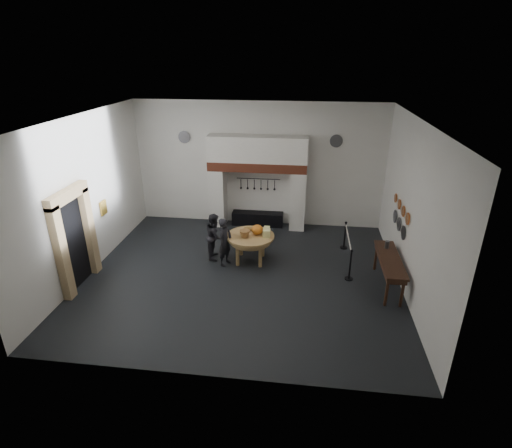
# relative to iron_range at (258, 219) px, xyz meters

# --- Properties ---
(floor) EXTENTS (9.00, 8.00, 0.02)m
(floor) POSITION_rel_iron_range_xyz_m (0.00, -3.72, -0.25)
(floor) COLOR black
(floor) RESTS_ON ground
(ceiling) EXTENTS (9.00, 8.00, 0.02)m
(ceiling) POSITION_rel_iron_range_xyz_m (0.00, -3.72, 4.25)
(ceiling) COLOR silver
(ceiling) RESTS_ON wall_back
(wall_back) EXTENTS (9.00, 0.02, 4.50)m
(wall_back) POSITION_rel_iron_range_xyz_m (0.00, 0.28, 2.00)
(wall_back) COLOR silver
(wall_back) RESTS_ON floor
(wall_front) EXTENTS (9.00, 0.02, 4.50)m
(wall_front) POSITION_rel_iron_range_xyz_m (0.00, -7.72, 2.00)
(wall_front) COLOR silver
(wall_front) RESTS_ON floor
(wall_left) EXTENTS (0.02, 8.00, 4.50)m
(wall_left) POSITION_rel_iron_range_xyz_m (-4.50, -3.72, 2.00)
(wall_left) COLOR silver
(wall_left) RESTS_ON floor
(wall_right) EXTENTS (0.02, 8.00, 4.50)m
(wall_right) POSITION_rel_iron_range_xyz_m (4.50, -3.72, 2.00)
(wall_right) COLOR silver
(wall_right) RESTS_ON floor
(chimney_pier_left) EXTENTS (0.55, 0.70, 2.15)m
(chimney_pier_left) POSITION_rel_iron_range_xyz_m (-1.48, -0.07, 0.82)
(chimney_pier_left) COLOR silver
(chimney_pier_left) RESTS_ON floor
(chimney_pier_right) EXTENTS (0.55, 0.70, 2.15)m
(chimney_pier_right) POSITION_rel_iron_range_xyz_m (1.48, -0.07, 0.82)
(chimney_pier_right) COLOR silver
(chimney_pier_right) RESTS_ON floor
(hearth_brick_band) EXTENTS (3.50, 0.72, 0.32)m
(hearth_brick_band) POSITION_rel_iron_range_xyz_m (0.00, -0.07, 2.06)
(hearth_brick_band) COLOR #9E442B
(hearth_brick_band) RESTS_ON chimney_pier_left
(chimney_hood) EXTENTS (3.50, 0.70, 0.90)m
(chimney_hood) POSITION_rel_iron_range_xyz_m (0.00, -0.07, 2.67)
(chimney_hood) COLOR silver
(chimney_hood) RESTS_ON hearth_brick_band
(iron_range) EXTENTS (1.90, 0.45, 0.50)m
(iron_range) POSITION_rel_iron_range_xyz_m (0.00, 0.00, 0.00)
(iron_range) COLOR black
(iron_range) RESTS_ON floor
(utensil_rail) EXTENTS (1.60, 0.02, 0.02)m
(utensil_rail) POSITION_rel_iron_range_xyz_m (0.00, 0.20, 1.50)
(utensil_rail) COLOR black
(utensil_rail) RESTS_ON wall_back
(door_recess) EXTENTS (0.04, 1.10, 2.50)m
(door_recess) POSITION_rel_iron_range_xyz_m (-4.47, -4.72, 1.00)
(door_recess) COLOR black
(door_recess) RESTS_ON floor
(door_jamb_near) EXTENTS (0.22, 0.30, 2.60)m
(door_jamb_near) POSITION_rel_iron_range_xyz_m (-4.38, -5.42, 1.05)
(door_jamb_near) COLOR tan
(door_jamb_near) RESTS_ON floor
(door_jamb_far) EXTENTS (0.22, 0.30, 2.60)m
(door_jamb_far) POSITION_rel_iron_range_xyz_m (-4.38, -4.02, 1.05)
(door_jamb_far) COLOR tan
(door_jamb_far) RESTS_ON floor
(door_lintel) EXTENTS (0.22, 1.70, 0.30)m
(door_lintel) POSITION_rel_iron_range_xyz_m (-4.38, -4.72, 2.40)
(door_lintel) COLOR tan
(door_lintel) RESTS_ON door_jamb_near
(wall_plaque) EXTENTS (0.05, 0.34, 0.44)m
(wall_plaque) POSITION_rel_iron_range_xyz_m (-4.45, -2.92, 1.35)
(wall_plaque) COLOR gold
(wall_plaque) RESTS_ON wall_left
(work_table) EXTENTS (1.58, 1.58, 0.07)m
(work_table) POSITION_rel_iron_range_xyz_m (0.12, -2.80, 0.59)
(work_table) COLOR tan
(work_table) RESTS_ON floor
(pumpkin) EXTENTS (0.36, 0.36, 0.31)m
(pumpkin) POSITION_rel_iron_range_xyz_m (0.32, -2.70, 0.78)
(pumpkin) COLOR orange
(pumpkin) RESTS_ON work_table
(cheese_block_big) EXTENTS (0.22, 0.22, 0.24)m
(cheese_block_big) POSITION_rel_iron_range_xyz_m (0.62, -2.85, 0.74)
(cheese_block_big) COLOR #D3CC7E
(cheese_block_big) RESTS_ON work_table
(cheese_block_small) EXTENTS (0.18, 0.18, 0.20)m
(cheese_block_small) POSITION_rel_iron_range_xyz_m (0.60, -2.55, 0.72)
(cheese_block_small) COLOR #CECD7B
(cheese_block_small) RESTS_ON work_table
(wicker_basket) EXTENTS (0.34, 0.34, 0.22)m
(wicker_basket) POSITION_rel_iron_range_xyz_m (-0.03, -2.95, 0.73)
(wicker_basket) COLOR olive
(wicker_basket) RESTS_ON work_table
(bread_loaf) EXTENTS (0.31, 0.18, 0.13)m
(bread_loaf) POSITION_rel_iron_range_xyz_m (0.02, -2.45, 0.69)
(bread_loaf) COLOR olive
(bread_loaf) RESTS_ON work_table
(visitor_near) EXTENTS (0.54, 0.65, 1.51)m
(visitor_near) POSITION_rel_iron_range_xyz_m (-0.61, -3.12, 0.51)
(visitor_near) COLOR black
(visitor_near) RESTS_ON floor
(visitor_far) EXTENTS (0.63, 0.77, 1.48)m
(visitor_far) POSITION_rel_iron_range_xyz_m (-1.01, -2.72, 0.49)
(visitor_far) COLOR black
(visitor_far) RESTS_ON floor
(side_table) EXTENTS (0.55, 2.20, 0.06)m
(side_table) POSITION_rel_iron_range_xyz_m (4.10, -3.81, 0.62)
(side_table) COLOR #3D2116
(side_table) RESTS_ON floor
(pewter_jug) EXTENTS (0.12, 0.12, 0.22)m
(pewter_jug) POSITION_rel_iron_range_xyz_m (4.10, -3.21, 0.76)
(pewter_jug) COLOR #4D4D52
(pewter_jug) RESTS_ON side_table
(copper_pan_a) EXTENTS (0.03, 0.34, 0.34)m
(copper_pan_a) POSITION_rel_iron_range_xyz_m (4.46, -3.52, 1.70)
(copper_pan_a) COLOR #C6662D
(copper_pan_a) RESTS_ON wall_right
(copper_pan_b) EXTENTS (0.03, 0.32, 0.32)m
(copper_pan_b) POSITION_rel_iron_range_xyz_m (4.46, -2.97, 1.70)
(copper_pan_b) COLOR #C6662D
(copper_pan_b) RESTS_ON wall_right
(copper_pan_c) EXTENTS (0.03, 0.30, 0.30)m
(copper_pan_c) POSITION_rel_iron_range_xyz_m (4.46, -2.42, 1.70)
(copper_pan_c) COLOR #C6662D
(copper_pan_c) RESTS_ON wall_right
(copper_pan_d) EXTENTS (0.03, 0.28, 0.28)m
(copper_pan_d) POSITION_rel_iron_range_xyz_m (4.46, -1.87, 1.70)
(copper_pan_d) COLOR #C6662D
(copper_pan_d) RESTS_ON wall_right
(pewter_plate_left) EXTENTS (0.03, 0.40, 0.40)m
(pewter_plate_left) POSITION_rel_iron_range_xyz_m (4.46, -3.32, 1.20)
(pewter_plate_left) COLOR #4C4C51
(pewter_plate_left) RESTS_ON wall_right
(pewter_plate_mid) EXTENTS (0.03, 0.40, 0.40)m
(pewter_plate_mid) POSITION_rel_iron_range_xyz_m (4.46, -2.72, 1.20)
(pewter_plate_mid) COLOR #4C4C51
(pewter_plate_mid) RESTS_ON wall_right
(pewter_plate_right) EXTENTS (0.03, 0.40, 0.40)m
(pewter_plate_right) POSITION_rel_iron_range_xyz_m (4.46, -2.12, 1.20)
(pewter_plate_right) COLOR #4C4C51
(pewter_plate_right) RESTS_ON wall_right
(pewter_plate_back_left) EXTENTS (0.44, 0.03, 0.44)m
(pewter_plate_back_left) POSITION_rel_iron_range_xyz_m (-2.70, 0.24, 2.95)
(pewter_plate_back_left) COLOR #4C4C51
(pewter_plate_back_left) RESTS_ON wall_back
(pewter_plate_back_right) EXTENTS (0.44, 0.03, 0.44)m
(pewter_plate_back_right) POSITION_rel_iron_range_xyz_m (2.70, 0.24, 2.95)
(pewter_plate_back_right) COLOR #4C4C51
(pewter_plate_back_right) RESTS_ON wall_back
(barrier_post_near) EXTENTS (0.05, 0.05, 0.90)m
(barrier_post_near) POSITION_rel_iron_range_xyz_m (3.09, -3.55, 0.20)
(barrier_post_near) COLOR black
(barrier_post_near) RESTS_ON floor
(barrier_post_far) EXTENTS (0.05, 0.05, 0.90)m
(barrier_post_far) POSITION_rel_iron_range_xyz_m (3.09, -1.55, 0.20)
(barrier_post_far) COLOR black
(barrier_post_far) RESTS_ON floor
(barrier_rope) EXTENTS (0.04, 2.00, 0.04)m
(barrier_rope) POSITION_rel_iron_range_xyz_m (3.09, -2.55, 0.60)
(barrier_rope) COLOR silver
(barrier_rope) RESTS_ON barrier_post_near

